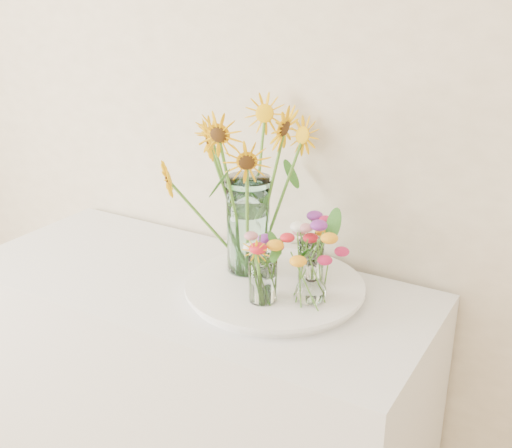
% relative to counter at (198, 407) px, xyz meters
% --- Properties ---
extents(counter, '(1.40, 0.60, 0.90)m').
position_rel_counter_xyz_m(counter, '(0.00, 0.00, 0.00)').
color(counter, white).
rests_on(counter, ground_plane).
extents(tray, '(0.48, 0.48, 0.02)m').
position_rel_counter_xyz_m(tray, '(0.25, 0.05, 0.46)').
color(tray, white).
rests_on(tray, counter).
extents(mason_jar, '(0.16, 0.16, 0.29)m').
position_rel_counter_xyz_m(mason_jar, '(0.13, 0.09, 0.62)').
color(mason_jar, '#BAF1E7').
rests_on(mason_jar, tray).
extents(sunflower_bouquet, '(1.01, 1.01, 0.54)m').
position_rel_counter_xyz_m(sunflower_bouquet, '(0.13, 0.09, 0.74)').
color(sunflower_bouquet, '#EDAA04').
rests_on(sunflower_bouquet, tray).
extents(small_vase_a, '(0.10, 0.10, 0.13)m').
position_rel_counter_xyz_m(small_vase_a, '(0.27, -0.05, 0.54)').
color(small_vase_a, white).
rests_on(small_vase_a, tray).
extents(wildflower_posy_a, '(0.19, 0.19, 0.22)m').
position_rel_counter_xyz_m(wildflower_posy_a, '(0.27, -0.05, 0.58)').
color(wildflower_posy_a, orange).
rests_on(wildflower_posy_a, tray).
extents(small_vase_b, '(0.09, 0.09, 0.12)m').
position_rel_counter_xyz_m(small_vase_b, '(0.38, 0.01, 0.53)').
color(small_vase_b, white).
rests_on(small_vase_b, tray).
extents(wildflower_posy_b, '(0.22, 0.22, 0.21)m').
position_rel_counter_xyz_m(wildflower_posy_b, '(0.38, 0.01, 0.58)').
color(wildflower_posy_b, orange).
rests_on(wildflower_posy_b, tray).
extents(small_vase_c, '(0.09, 0.09, 0.12)m').
position_rel_counter_xyz_m(small_vase_c, '(0.32, 0.12, 0.54)').
color(small_vase_c, white).
rests_on(small_vase_c, tray).
extents(wildflower_posy_c, '(0.17, 0.17, 0.21)m').
position_rel_counter_xyz_m(wildflower_posy_c, '(0.32, 0.12, 0.58)').
color(wildflower_posy_c, orange).
rests_on(wildflower_posy_c, tray).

